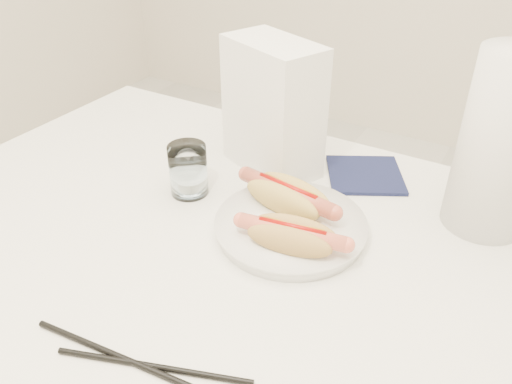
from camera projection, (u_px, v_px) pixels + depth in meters
The scene contains 10 objects.
table at pixel (246, 277), 0.79m from camera, with size 1.20×0.80×0.75m.
plate at pixel (290, 228), 0.79m from camera, with size 0.23×0.23×0.02m, color white.
hotdog_left at pixel (288, 196), 0.80m from camera, with size 0.17×0.09×0.05m.
hotdog_right at pixel (292, 236), 0.72m from camera, with size 0.16×0.08×0.04m.
water_glass at pixel (188, 170), 0.86m from camera, with size 0.06×0.06×0.09m, color white.
chopstick_near at pixel (122, 358), 0.59m from camera, with size 0.01×0.01×0.25m, color black.
chopstick_far at pixel (153, 366), 0.58m from camera, with size 0.01×0.01×0.23m, color black.
napkin_box at pixel (273, 108), 0.90m from camera, with size 0.18×0.10×0.24m, color white.
navy_napkin at pixel (365, 175), 0.93m from camera, with size 0.13×0.13×0.01m, color #111637.
paper_towel_roll at pixel (503, 145), 0.74m from camera, with size 0.12×0.12×0.28m, color silver.
Camera 1 is at (0.31, -0.50, 1.24)m, focal length 35.75 mm.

